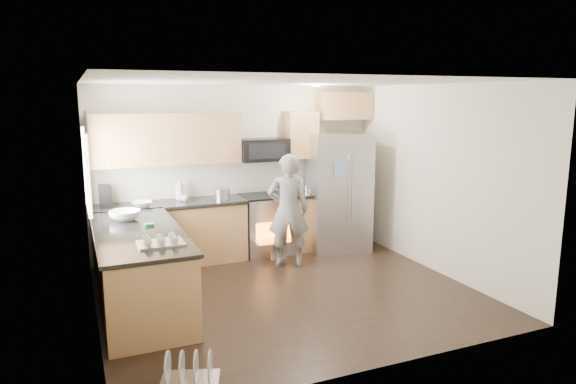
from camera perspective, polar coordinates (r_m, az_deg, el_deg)
name	(u,v)px	position (r m, az deg, el deg)	size (l,w,h in m)	color
ground	(288,293)	(6.58, -0.03, -11.11)	(4.50, 4.50, 0.00)	black
room_shell	(284,160)	(6.16, -0.41, 3.53)	(4.54, 4.04, 2.62)	beige
back_cabinet_run	(206,196)	(7.73, -9.10, -0.50)	(4.45, 0.64, 2.50)	#B37647
peninsula	(140,269)	(6.23, -16.12, -8.22)	(0.96, 2.36, 1.04)	#B37647
stove_range	(266,211)	(8.01, -2.44, -2.09)	(0.76, 0.97, 1.79)	#B7B7BC
refrigerator	(339,192)	(8.21, 5.68, 0.00)	(1.02, 0.86, 1.86)	#B7B7BC
person	(288,210)	(7.38, 0.02, -2.05)	(0.60, 0.39, 1.64)	gray
dish_rack	(189,376)	(4.72, -10.93, -19.41)	(0.60, 0.54, 0.31)	#B7B7BC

